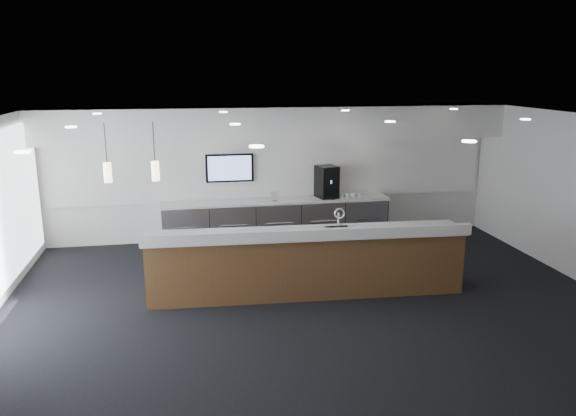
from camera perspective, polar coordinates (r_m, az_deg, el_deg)
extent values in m
plane|color=black|center=(9.32, 2.51, -9.87)|extent=(10.00, 10.00, 0.00)
cube|color=black|center=(8.56, 2.72, 8.84)|extent=(10.00, 8.00, 0.02)
cube|color=white|center=(12.66, -1.45, 3.63)|extent=(10.00, 0.02, 3.00)
cube|color=white|center=(12.07, -1.14, 8.64)|extent=(10.00, 0.90, 0.70)
cube|color=white|center=(12.61, -1.43, 4.05)|extent=(9.80, 0.06, 1.40)
cube|color=#A0A3A9|center=(12.55, -1.16, -1.38)|extent=(5.00, 0.60, 0.90)
cube|color=silver|center=(12.43, -1.17, 0.73)|extent=(5.06, 0.66, 0.05)
cylinder|color=silver|center=(12.08, -10.33, -2.00)|extent=(0.60, 0.02, 0.02)
cylinder|color=silver|center=(12.11, -5.59, -1.79)|extent=(0.60, 0.02, 0.02)
cylinder|color=silver|center=(12.23, -0.92, -1.57)|extent=(0.60, 0.02, 0.02)
cylinder|color=silver|center=(12.43, 3.63, -1.34)|extent=(0.60, 0.02, 0.02)
cylinder|color=silver|center=(12.70, 8.02, -1.12)|extent=(0.60, 0.02, 0.02)
cube|color=black|center=(12.43, -5.95, 4.07)|extent=(1.05, 0.07, 0.62)
cube|color=blue|center=(12.39, -5.94, 4.04)|extent=(0.95, 0.01, 0.54)
cylinder|color=#FCEFC5|center=(9.24, -13.19, 4.17)|extent=(0.12, 0.12, 0.30)
cylinder|color=#FCEFC5|center=(9.31, -17.50, 3.96)|extent=(0.12, 0.12, 0.30)
cube|color=brown|center=(9.61, 1.88, -5.73)|extent=(5.34, 0.99, 1.05)
cube|color=silver|center=(9.44, 1.91, -2.56)|extent=(5.43, 1.08, 0.06)
cube|color=silver|center=(9.03, 2.35, -2.74)|extent=(5.39, 0.38, 0.18)
cylinder|color=silver|center=(9.60, 5.14, -1.28)|extent=(0.04, 0.04, 0.28)
torus|color=silver|center=(9.50, 5.25, -0.56)|extent=(0.19, 0.04, 0.19)
cube|color=black|center=(12.61, 3.95, 2.68)|extent=(0.51, 0.55, 0.72)
cube|color=silver|center=(12.44, 4.21, 0.88)|extent=(0.26, 0.12, 0.02)
cube|color=white|center=(12.31, -1.43, 1.24)|extent=(0.16, 0.06, 0.22)
cube|color=white|center=(12.52, 3.77, 1.51)|extent=(0.19, 0.04, 0.25)
imported|color=white|center=(12.78, 7.26, 1.33)|extent=(0.10, 0.10, 0.10)
imported|color=white|center=(12.74, 6.66, 1.31)|extent=(0.15, 0.15, 0.10)
imported|color=white|center=(12.70, 6.06, 1.28)|extent=(0.13, 0.13, 0.10)
imported|color=white|center=(12.66, 5.45, 1.26)|extent=(0.14, 0.14, 0.10)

